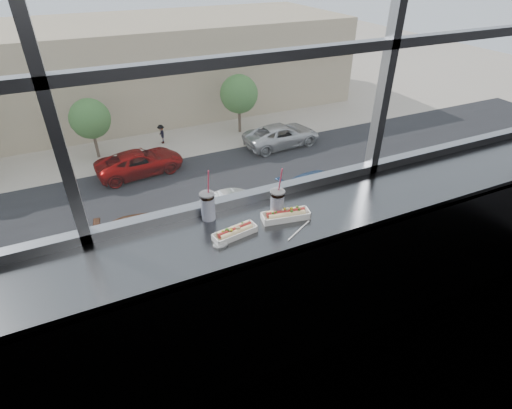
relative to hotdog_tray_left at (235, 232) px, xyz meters
name	(u,v)px	position (x,y,z in m)	size (l,w,h in m)	color
wall_back_lower	(248,264)	(0.22, 0.31, -0.58)	(6.00, 6.00, 0.00)	black
counter	(266,227)	(0.22, 0.04, -0.06)	(6.00, 0.55, 0.06)	#57585A
counter_fascia	(282,315)	(0.22, -0.22, -0.58)	(6.00, 0.04, 1.04)	#57585A
hotdog_tray_left	(235,232)	(0.00, 0.00, 0.00)	(0.28, 0.13, 0.07)	white
hotdog_tray_right	(286,215)	(0.35, 0.03, 0.00)	(0.31, 0.15, 0.07)	white
soda_cup_left	(208,205)	(-0.08, 0.23, 0.07)	(0.09, 0.09, 0.34)	white
soda_cup_right	(277,202)	(0.32, 0.08, 0.07)	(0.09, 0.09, 0.34)	white
loose_straw	(299,230)	(0.36, -0.12, -0.02)	(0.01, 0.01, 0.23)	white
wrapper	(221,244)	(-0.11, -0.05, -0.01)	(0.09, 0.07, 0.02)	silver
plaza_ground	(83,98)	(0.22, 43.81, -12.13)	(120.00, 120.00, 0.00)	#AC9F8D
plaza_near	(174,388)	(0.22, 7.31, -12.11)	(50.00, 14.00, 0.04)	#AC9F8D
street_asphalt	(118,209)	(0.22, 20.31, -12.10)	(80.00, 10.00, 0.06)	black
far_sidewalk	(101,157)	(0.22, 28.31, -12.11)	(80.00, 6.00, 0.04)	#AC9F8D
far_building	(78,72)	(0.22, 38.31, -8.13)	(50.00, 14.00, 8.00)	tan
car_far_c	(282,132)	(13.69, 24.31, -10.92)	(6.86, 2.86, 2.29)	#B4B4B4
car_near_d	(237,202)	(6.50, 16.31, -10.98)	(6.49, 2.70, 2.16)	white
car_near_c	(146,226)	(1.26, 16.31, -11.06)	(6.02, 2.51, 2.01)	brown
car_far_b	(139,159)	(2.50, 24.31, -10.96)	(6.64, 2.77, 2.21)	#860000
car_near_e	(322,181)	(12.26, 16.31, -10.97)	(6.59, 2.75, 2.20)	#2A4E82
pedestrian_c	(161,132)	(5.09, 28.81, -11.16)	(0.83, 0.62, 1.86)	#66605B
tree_center	(90,119)	(0.05, 28.31, -9.05)	(2.91, 2.91, 4.54)	#47382B
tree_right	(239,94)	(11.73, 28.31, -8.79)	(3.15, 3.15, 4.93)	#47382B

